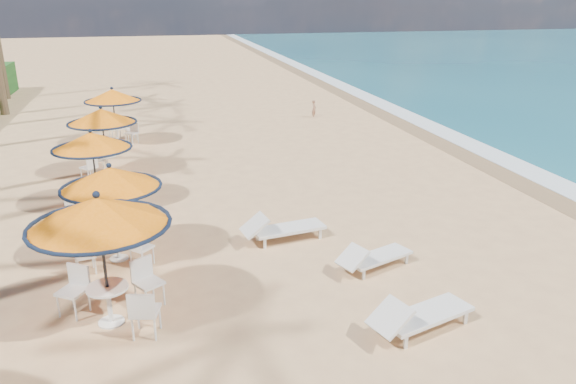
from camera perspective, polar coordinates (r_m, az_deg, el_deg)
The scene contains 12 objects.
ground at distance 11.91m, azimuth 5.77°, elevation -10.70°, with size 160.00×160.00×0.00m, color tan.
foam_strip at distance 24.26m, azimuth 18.82°, elevation 4.18°, with size 1.20×140.00×0.04m, color white.
wetsand_band at distance 23.79m, azimuth 16.98°, elevation 4.09°, with size 1.40×140.00×0.02m, color olive.
station_0 at distance 10.72m, azimuth -18.33°, elevation -3.49°, with size 2.58×2.58×2.69m.
station_1 at distance 13.40m, azimuth -17.66°, elevation 0.16°, with size 2.29×2.29×2.39m.
station_2 at distance 17.09m, azimuth -19.27°, elevation 4.00°, with size 2.26×2.26×2.36m.
station_3 at distance 20.20m, azimuth -18.49°, elevation 6.70°, with size 2.32×2.32×2.42m.
station_4 at distance 24.47m, azimuth -17.20°, elevation 8.72°, with size 2.31×2.37×2.41m.
lounger_near at distance 10.89m, azimuth 13.08°, elevation -12.08°, with size 2.26×1.29×0.77m.
lounger_mid at distance 13.00m, azimuth 8.58°, elevation -6.53°, with size 1.99×1.23×0.68m.
lounger_far at distance 14.27m, azimuth -0.76°, elevation -3.65°, with size 2.24×1.01×0.77m.
person at distance 28.95m, azimuth 2.66°, elevation 8.50°, with size 0.34×0.22×0.93m, color #97674D.
Camera 1 is at (-3.60, -9.66, 5.97)m, focal length 35.00 mm.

